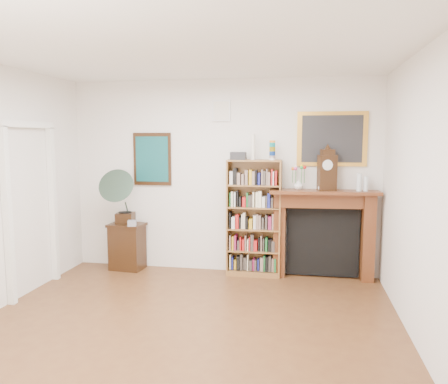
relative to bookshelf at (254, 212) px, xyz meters
name	(u,v)px	position (x,y,z in m)	size (l,w,h in m)	color
room	(171,201)	(-0.49, -2.34, 0.47)	(4.51, 5.01, 2.81)	#532E19
door_casing	(31,194)	(-2.70, -1.14, 0.33)	(0.08, 1.02, 2.17)	white
teal_poster	(152,159)	(-1.54, 0.14, 0.72)	(0.58, 0.04, 0.78)	black
small_picture	(221,111)	(-0.49, 0.14, 1.42)	(0.26, 0.04, 0.30)	white
gilt_painting	(332,139)	(1.06, 0.14, 1.02)	(0.95, 0.04, 0.75)	gold
bookshelf	(254,212)	(0.00, 0.00, 0.00)	(0.77, 0.28, 1.91)	brown
side_cabinet	(127,246)	(-1.90, -0.05, -0.58)	(0.51, 0.37, 0.69)	black
fireplace	(323,226)	(0.96, 0.05, -0.18)	(1.50, 0.45, 1.25)	#542B13
gramophone	(121,193)	(-1.94, -0.13, 0.23)	(0.57, 0.68, 0.82)	black
cd_stack	(132,223)	(-1.75, -0.19, -0.19)	(0.12, 0.12, 0.08)	#A8A7B3
mantel_clock	(327,171)	(1.00, -0.02, 0.60)	(0.27, 0.20, 0.56)	black
flower_vase	(298,185)	(0.61, 0.02, 0.40)	(0.13, 0.13, 0.14)	white
teacup	(321,188)	(0.92, -0.06, 0.36)	(0.08, 0.08, 0.06)	silver
bottle_left	(359,182)	(1.42, -0.02, 0.45)	(0.07, 0.07, 0.24)	silver
bottle_right	(366,184)	(1.51, -0.01, 0.43)	(0.06, 0.06, 0.20)	silver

